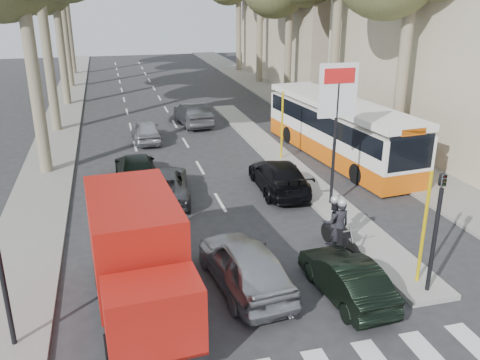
% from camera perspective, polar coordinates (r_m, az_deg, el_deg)
% --- Properties ---
extents(ground, '(120.00, 120.00, 0.00)m').
position_cam_1_polar(ground, '(15.25, 6.60, -11.35)').
color(ground, '#28282B').
rests_on(ground, ground).
extents(sidewalk_right, '(3.20, 70.00, 0.12)m').
position_cam_1_polar(sidewalk_right, '(40.21, 5.33, 8.85)').
color(sidewalk_right, gray).
rests_on(sidewalk_right, ground).
extents(median_left, '(2.40, 64.00, 0.12)m').
position_cam_1_polar(median_left, '(40.92, -18.90, 8.05)').
color(median_left, gray).
rests_on(median_left, ground).
extents(traffic_island, '(1.50, 26.00, 0.16)m').
position_cam_1_polar(traffic_island, '(25.68, 4.63, 2.33)').
color(traffic_island, gray).
rests_on(traffic_island, ground).
extents(billboard, '(1.50, 12.10, 5.60)m').
position_cam_1_polar(billboard, '(19.37, 10.78, 7.22)').
color(billboard, yellow).
rests_on(billboard, ground).
extents(traffic_light_island, '(0.16, 0.41, 3.60)m').
position_cam_1_polar(traffic_light_island, '(14.42, 21.36, -3.53)').
color(traffic_light_island, black).
rests_on(traffic_light_island, ground).
extents(silver_hatchback, '(2.23, 4.52, 1.48)m').
position_cam_1_polar(silver_hatchback, '(14.58, 0.57, -9.42)').
color(silver_hatchback, '#A9ABB2').
rests_on(silver_hatchback, ground).
extents(dark_hatchback, '(1.49, 3.70, 1.19)m').
position_cam_1_polar(dark_hatchback, '(14.53, 11.81, -10.67)').
color(dark_hatchback, black).
rests_on(dark_hatchback, ground).
extents(queue_car_a, '(2.48, 4.63, 1.24)m').
position_cam_1_polar(queue_car_a, '(20.95, -8.66, -0.49)').
color(queue_car_a, '#44454A').
rests_on(queue_car_a, ground).
extents(queue_car_b, '(2.08, 4.65, 1.32)m').
position_cam_1_polar(queue_car_b, '(21.59, 4.38, 0.44)').
color(queue_car_b, black).
rests_on(queue_car_b, ground).
extents(queue_car_c, '(1.55, 3.69, 1.25)m').
position_cam_1_polar(queue_car_c, '(29.33, -10.53, 5.44)').
color(queue_car_c, '#ABADB3').
rests_on(queue_car_c, ground).
extents(queue_car_d, '(1.95, 4.51, 1.44)m').
position_cam_1_polar(queue_car_d, '(32.72, -5.33, 7.40)').
color(queue_car_d, '#45464C').
rests_on(queue_car_d, ground).
extents(queue_car_e, '(1.80, 4.35, 1.26)m').
position_cam_1_polar(queue_car_e, '(23.07, -11.61, 1.31)').
color(queue_car_e, black).
rests_on(queue_car_e, ground).
extents(red_truck, '(2.53, 5.82, 3.03)m').
position_cam_1_polar(red_truck, '(13.47, -11.42, -8.35)').
color(red_truck, black).
rests_on(red_truck, ground).
extents(city_bus, '(3.56, 11.51, 2.98)m').
position_cam_1_polar(city_bus, '(26.18, 11.02, 5.77)').
color(city_bus, '#D95B0C').
rests_on(city_bus, ground).
extents(motorcycle, '(0.86, 2.19, 1.86)m').
position_cam_1_polar(motorcycle, '(16.93, 10.80, -4.97)').
color(motorcycle, black).
rests_on(motorcycle, ground).
extents(pedestrian_near, '(1.21, 1.11, 1.90)m').
position_cam_1_polar(pedestrian_near, '(23.13, 19.52, 1.73)').
color(pedestrian_near, '#3B2D44').
rests_on(pedestrian_near, sidewalk_right).
extents(pedestrian_far, '(1.07, 0.71, 1.53)m').
position_cam_1_polar(pedestrian_far, '(28.93, 14.99, 5.42)').
color(pedestrian_far, '#706754').
rests_on(pedestrian_far, sidewalk_right).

